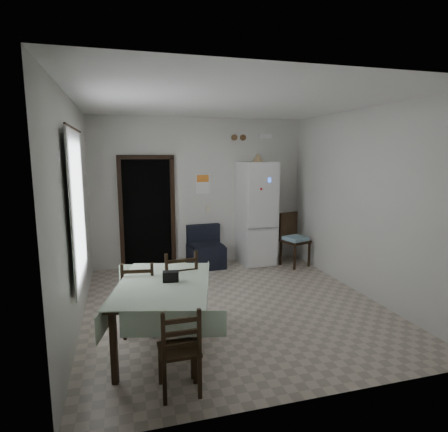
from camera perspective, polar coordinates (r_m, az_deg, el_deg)
name	(u,v)px	position (r m, az deg, el deg)	size (l,w,h in m)	color
ground	(233,305)	(5.68, 1.40, -13.35)	(4.50, 4.50, 0.00)	#AC9E8D
ceiling	(234,102)	(5.28, 1.53, 17.04)	(4.20, 4.50, 0.02)	white
wall_back	(200,192)	(7.46, -3.63, 3.67)	(4.20, 0.02, 2.90)	silver
wall_front	(312,245)	(3.25, 13.23, -4.28)	(4.20, 0.02, 2.90)	silver
wall_left	(75,214)	(5.09, -21.75, 0.26)	(0.02, 4.50, 2.90)	silver
wall_right	(362,203)	(6.24, 20.25, 1.94)	(0.02, 4.50, 2.90)	silver
doorway	(146,212)	(7.56, -11.73, 0.59)	(1.06, 0.52, 2.22)	black
window_recess	(68,209)	(4.89, -22.65, 1.03)	(0.10, 1.20, 1.60)	silver
curtain	(78,208)	(4.88, -21.36, 1.09)	(0.02, 1.45, 1.85)	silver
curtain_rod	(74,128)	(4.84, -21.94, 12.29)	(0.02, 0.02, 1.60)	black
calendar	(203,183)	(7.44, -3.25, 4.97)	(0.28, 0.02, 0.40)	white
calendar_image	(203,178)	(7.43, -3.25, 5.74)	(0.24, 0.01, 0.14)	orange
light_switch	(208,209)	(7.52, -2.47, 1.04)	(0.08, 0.02, 0.12)	beige
vent_left	(234,137)	(7.58, 1.59, 11.88)	(0.12, 0.12, 0.03)	brown
vent_right	(243,138)	(7.64, 2.91, 11.85)	(0.12, 0.12, 0.03)	brown
emergency_light	(265,136)	(7.78, 6.33, 11.99)	(0.25, 0.07, 0.09)	white
fridge	(257,213)	(7.51, 5.01, 0.40)	(0.66, 0.66, 2.04)	white
tan_cone	(258,157)	(7.46, 5.17, 8.88)	(0.21, 0.21, 0.17)	tan
navy_seat	(206,247)	(7.34, -2.77, -4.72)	(0.67, 0.65, 0.81)	black
corner_chair	(295,240)	(7.51, 10.81, -3.59)	(0.45, 0.45, 1.05)	black
dining_table	(164,316)	(4.43, -9.07, -14.82)	(0.99, 1.51, 0.79)	#ACC2A6
black_bag	(171,276)	(4.29, -8.14, -9.11)	(0.18, 0.11, 0.12)	black
dining_chair_far_left	(140,296)	(4.83, -12.75, -11.84)	(0.40, 0.40, 0.94)	black
dining_chair_far_right	(178,287)	(4.92, -6.98, -10.74)	(0.44, 0.44, 1.02)	black
dining_chair_near_head	(179,348)	(3.69, -6.89, -19.38)	(0.37, 0.37, 0.86)	black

